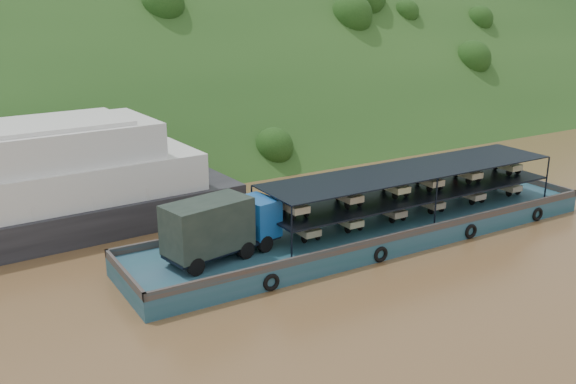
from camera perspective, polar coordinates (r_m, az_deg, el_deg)
ground at (r=44.24m, az=4.24°, el=-4.55°), size 160.00×160.00×0.00m
hillside at (r=75.22m, az=-11.80°, el=4.27°), size 140.00×39.60×39.60m
cargo_barge at (r=44.00m, az=6.13°, el=-3.01°), size 35.00×7.18×4.92m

